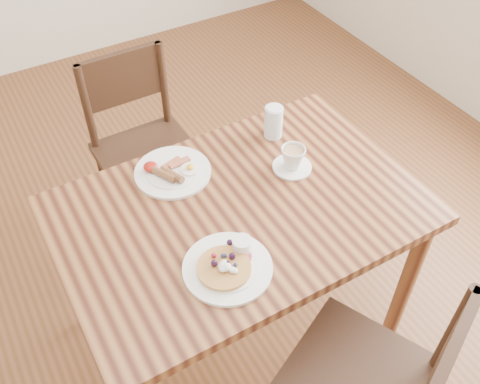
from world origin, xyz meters
The scene contains 8 objects.
ground centered at (0.00, 0.00, 0.00)m, with size 5.00×5.00×0.00m, color #583419.
dining_table centered at (0.00, 0.00, 0.65)m, with size 1.20×0.80×0.75m.
chair_near centered at (0.11, -0.63, 0.49)m, with size 0.56×0.56×0.88m.
chair_far centered at (-0.06, 0.77, 0.49)m, with size 0.42×0.42×0.88m.
pancake_plate centered at (-0.16, -0.20, 0.76)m, with size 0.27×0.27×0.06m.
breakfast_plate centered at (-0.13, 0.26, 0.76)m, with size 0.27×0.27×0.04m.
teacup_saucer centered at (0.26, 0.07, 0.79)m, with size 0.14×0.14×0.09m.
water_glass centered at (0.30, 0.26, 0.81)m, with size 0.07×0.07×0.13m, color silver.
Camera 1 is at (-0.61, -1.04, 2.04)m, focal length 40.00 mm.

